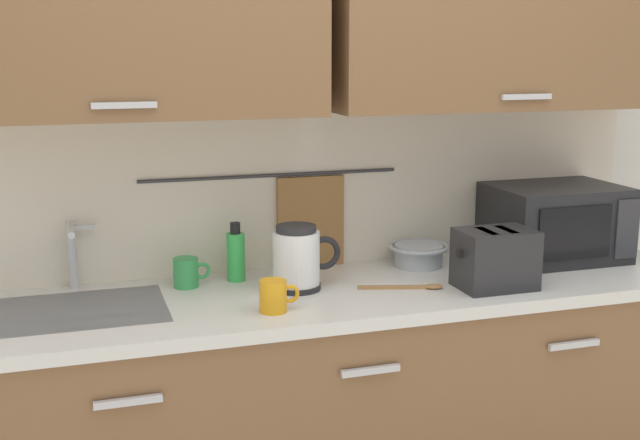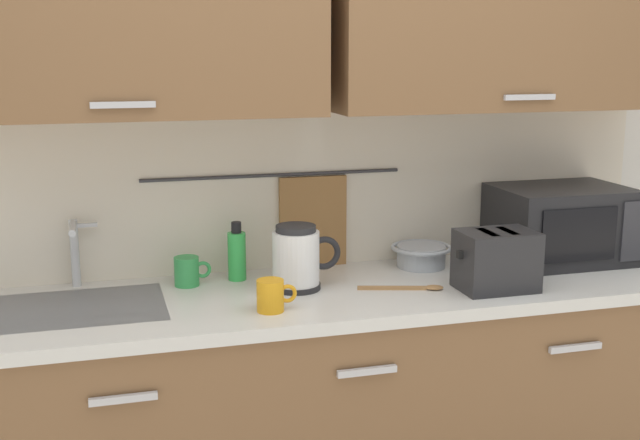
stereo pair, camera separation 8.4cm
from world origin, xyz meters
name	(u,v)px [view 2 (the right image)]	position (x,y,z in m)	size (l,w,h in m)	color
counter_unit	(332,416)	(-0.01, 0.30, 0.46)	(2.53, 0.64, 0.90)	brown
back_wall_assembly	(316,89)	(0.00, 0.53, 1.52)	(3.70, 0.41, 2.50)	silver
sink_faucet	(75,244)	(-0.80, 0.53, 1.04)	(0.09, 0.17, 0.22)	#B2B5BA
microwave	(560,224)	(0.88, 0.41, 1.04)	(0.46, 0.35, 0.27)	black
electric_kettle	(297,258)	(-0.12, 0.33, 1.00)	(0.23, 0.16, 0.21)	black
dish_soap_bottle	(237,254)	(-0.29, 0.48, 0.99)	(0.06, 0.06, 0.20)	green
mug_near_sink	(188,271)	(-0.45, 0.46, 0.95)	(0.12, 0.08, 0.09)	green
mixing_bowl	(421,254)	(0.36, 0.47, 0.94)	(0.21, 0.21, 0.08)	#A5ADB7
toaster	(496,260)	(0.49, 0.15, 1.00)	(0.26, 0.17, 0.19)	#232326
mug_by_kettle	(271,295)	(-0.25, 0.13, 0.95)	(0.12, 0.08, 0.09)	orange
wooden_spoon	(411,288)	(0.23, 0.22, 0.91)	(0.27, 0.10, 0.01)	#9E7042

